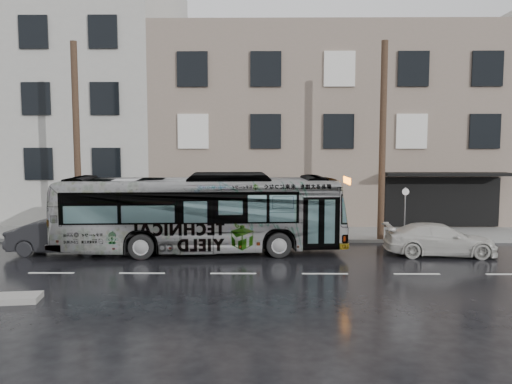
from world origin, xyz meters
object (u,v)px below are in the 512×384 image
at_px(utility_pole_rear, 77,141).
at_px(sign_post, 405,213).
at_px(white_sedan, 440,240).
at_px(dark_sedan, 63,237).
at_px(bus, 201,213).
at_px(utility_pole_front, 383,141).

height_order(utility_pole_rear, sign_post, utility_pole_rear).
relative_size(white_sedan, dark_sedan, 1.03).
distance_m(bus, dark_sedan, 5.78).
height_order(utility_pole_front, bus, utility_pole_front).
bearing_deg(dark_sedan, utility_pole_rear, 5.39).
bearing_deg(sign_post, dark_sedan, -169.88).
bearing_deg(bus, white_sedan, -96.50).
xyz_separation_m(utility_pole_front, white_sedan, (1.75, -2.75, -4.01)).
bearing_deg(utility_pole_front, sign_post, 0.00).
bearing_deg(utility_pole_front, utility_pole_rear, 180.00).
bearing_deg(bus, sign_post, -79.73).
xyz_separation_m(bus, dark_sedan, (-5.69, -0.33, -0.95)).
height_order(bus, white_sedan, bus).
bearing_deg(white_sedan, utility_pole_rear, 83.85).
relative_size(utility_pole_front, utility_pole_rear, 1.00).
relative_size(sign_post, bus, 0.20).
distance_m(utility_pole_front, utility_pole_rear, 14.00).
height_order(sign_post, white_sedan, sign_post).
bearing_deg(dark_sedan, sign_post, -80.49).
relative_size(utility_pole_front, sign_post, 3.75).
distance_m(utility_pole_front, white_sedan, 5.17).
xyz_separation_m(utility_pole_front, sign_post, (1.10, 0.00, -3.30)).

